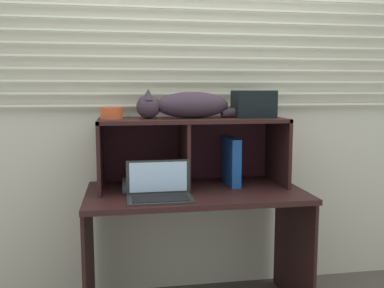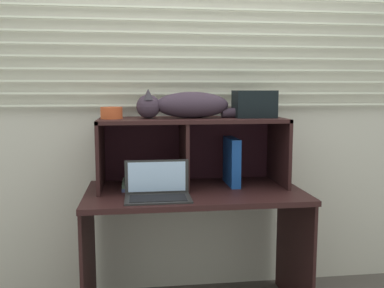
{
  "view_description": "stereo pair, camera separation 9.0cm",
  "coord_description": "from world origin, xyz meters",
  "px_view_note": "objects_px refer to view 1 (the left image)",
  "views": [
    {
      "loc": [
        -0.41,
        -2.17,
        1.33
      ],
      "look_at": [
        0.0,
        0.29,
        1.01
      ],
      "focal_mm": 38.99,
      "sensor_mm": 36.0,
      "label": 1
    },
    {
      "loc": [
        -0.32,
        -2.18,
        1.33
      ],
      "look_at": [
        0.0,
        0.29,
        1.01
      ],
      "focal_mm": 38.99,
      "sensor_mm": 36.0,
      "label": 2
    }
  ],
  "objects_px": {
    "binder_upright": "(231,161)",
    "book_stack": "(136,185)",
    "laptop": "(160,191)",
    "cat": "(187,105)",
    "storage_box": "(254,104)",
    "small_basket": "(111,113)"
  },
  "relations": [
    {
      "from": "binder_upright",
      "to": "book_stack",
      "type": "height_order",
      "value": "binder_upright"
    },
    {
      "from": "laptop",
      "to": "book_stack",
      "type": "xyz_separation_m",
      "value": [
        -0.12,
        0.27,
        -0.02
      ]
    },
    {
      "from": "cat",
      "to": "storage_box",
      "type": "distance_m",
      "value": 0.41
    },
    {
      "from": "binder_upright",
      "to": "small_basket",
      "type": "relative_size",
      "value": 2.28
    },
    {
      "from": "binder_upright",
      "to": "laptop",
      "type": "bearing_deg",
      "value": -150.11
    },
    {
      "from": "binder_upright",
      "to": "small_basket",
      "type": "bearing_deg",
      "value": 180.0
    },
    {
      "from": "cat",
      "to": "laptop",
      "type": "relative_size",
      "value": 2.25
    },
    {
      "from": "laptop",
      "to": "binder_upright",
      "type": "relative_size",
      "value": 1.21
    },
    {
      "from": "binder_upright",
      "to": "storage_box",
      "type": "bearing_deg",
      "value": 0.0
    },
    {
      "from": "laptop",
      "to": "binder_upright",
      "type": "bearing_deg",
      "value": 29.89
    },
    {
      "from": "small_basket",
      "to": "storage_box",
      "type": "xyz_separation_m",
      "value": [
        0.86,
        0.0,
        0.05
      ]
    },
    {
      "from": "laptop",
      "to": "storage_box",
      "type": "distance_m",
      "value": 0.8
    },
    {
      "from": "laptop",
      "to": "book_stack",
      "type": "distance_m",
      "value": 0.29
    },
    {
      "from": "small_basket",
      "to": "storage_box",
      "type": "distance_m",
      "value": 0.86
    },
    {
      "from": "binder_upright",
      "to": "book_stack",
      "type": "distance_m",
      "value": 0.6
    },
    {
      "from": "cat",
      "to": "binder_upright",
      "type": "xyz_separation_m",
      "value": [
        0.28,
        0.0,
        -0.34
      ]
    },
    {
      "from": "small_basket",
      "to": "storage_box",
      "type": "height_order",
      "value": "storage_box"
    },
    {
      "from": "cat",
      "to": "storage_box",
      "type": "relative_size",
      "value": 3.24
    },
    {
      "from": "small_basket",
      "to": "laptop",
      "type": "bearing_deg",
      "value": -47.01
    },
    {
      "from": "cat",
      "to": "laptop",
      "type": "xyz_separation_m",
      "value": [
        -0.19,
        -0.27,
        -0.45
      ]
    },
    {
      "from": "book_stack",
      "to": "small_basket",
      "type": "xyz_separation_m",
      "value": [
        -0.13,
        0.0,
        0.43
      ]
    },
    {
      "from": "small_basket",
      "to": "storage_box",
      "type": "bearing_deg",
      "value": 0.0
    }
  ]
}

